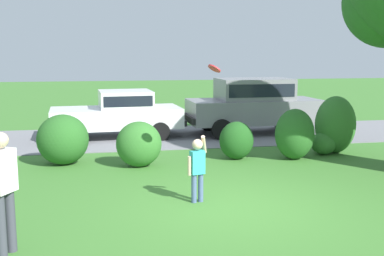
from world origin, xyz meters
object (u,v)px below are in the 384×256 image
object	(u,v)px
parked_sedan	(119,112)
adult_onlooker	(3,186)
parked_suv	(254,103)
frisbee	(214,68)
child_thrower	(197,165)

from	to	relation	value
parked_sedan	adult_onlooker	world-z (taller)	adult_onlooker
parked_suv	adult_onlooker	world-z (taller)	parked_suv
parked_suv	frisbee	xyz separation A→B (m)	(-2.87, -6.21, 1.41)
adult_onlooker	child_thrower	bearing A→B (deg)	30.48
frisbee	adult_onlooker	xyz separation A→B (m)	(-3.62, -2.76, -1.50)
parked_suv	child_thrower	xyz separation A→B (m)	(-3.41, -7.16, -0.36)
parked_suv	child_thrower	distance (m)	7.93
frisbee	adult_onlooker	distance (m)	4.80
parked_suv	adult_onlooker	xyz separation A→B (m)	(-6.49, -8.97, -0.09)
child_thrower	adult_onlooker	distance (m)	3.59
parked_sedan	parked_suv	distance (m)	4.62
parked_sedan	frisbee	distance (m)	6.72
parked_suv	frisbee	distance (m)	6.98
child_thrower	adult_onlooker	bearing A→B (deg)	-149.52
parked_sedan	adult_onlooker	size ratio (longest dim) A/B	2.59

